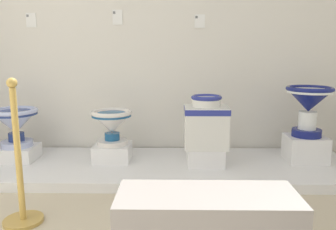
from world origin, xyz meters
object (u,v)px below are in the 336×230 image
(plinth_block_squat_floral, at_px, (18,153))
(antique_toilet_pale_glazed, at_px, (206,122))
(antique_toilet_squat_floral, at_px, (15,122))
(info_placard_first, at_px, (31,20))
(plinth_block_pale_glazed, at_px, (205,156))
(antique_toilet_slender_white, at_px, (309,102))
(info_placard_second, at_px, (117,17))
(info_placard_third, at_px, (200,21))
(plinth_block_central_ornate, at_px, (113,152))
(plinth_block_slender_white, at_px, (305,149))
(antique_toilet_central_ornate, at_px, (112,123))
(stanchion_post_near_left, at_px, (20,182))
(museum_bench, at_px, (207,230))

(plinth_block_squat_floral, distance_m, antique_toilet_pale_glazed, 1.81)
(antique_toilet_squat_floral, relative_size, info_placard_first, 3.01)
(info_placard_first, bearing_deg, plinth_block_pale_glazed, -17.23)
(plinth_block_squat_floral, xyz_separation_m, antique_toilet_slender_white, (2.72, 0.01, 0.49))
(info_placard_second, bearing_deg, info_placard_third, -0.00)
(antique_toilet_slender_white, bearing_deg, plinth_block_pale_glazed, -173.70)
(antique_toilet_pale_glazed, relative_size, antique_toilet_slender_white, 1.02)
(plinth_block_central_ornate, bearing_deg, antique_toilet_squat_floral, -179.46)
(plinth_block_squat_floral, bearing_deg, plinth_block_central_ornate, 0.54)
(plinth_block_pale_glazed, distance_m, info_placard_first, 2.21)
(plinth_block_squat_floral, xyz_separation_m, antique_toilet_squat_floral, (0.00, 0.00, 0.31))
(antique_toilet_squat_floral, distance_m, plinth_block_central_ornate, 0.95)
(plinth_block_slender_white, relative_size, info_placard_second, 2.43)
(antique_toilet_squat_floral, relative_size, antique_toilet_central_ornate, 1.10)
(plinth_block_squat_floral, height_order, info_placard_first, info_placard_first)
(plinth_block_slender_white, xyz_separation_m, info_placard_second, (-1.81, 0.43, 1.24))
(plinth_block_central_ornate, xyz_separation_m, antique_toilet_slender_white, (1.82, 0.00, 0.48))
(antique_toilet_pale_glazed, relative_size, stanchion_post_near_left, 0.50)
(antique_toilet_squat_floral, relative_size, info_placard_second, 2.88)
(plinth_block_pale_glazed, xyz_separation_m, antique_toilet_slender_white, (0.95, 0.10, 0.48))
(info_placard_second, relative_size, stanchion_post_near_left, 0.16)
(plinth_block_central_ornate, relative_size, info_placard_second, 2.31)
(plinth_block_central_ornate, relative_size, antique_toilet_slender_white, 0.73)
(antique_toilet_pale_glazed, relative_size, plinth_block_slender_white, 1.33)
(plinth_block_squat_floral, height_order, plinth_block_central_ornate, plinth_block_central_ornate)
(stanchion_post_near_left, height_order, museum_bench, stanchion_post_near_left)
(plinth_block_central_ornate, distance_m, antique_toilet_pale_glazed, 0.93)
(antique_toilet_slender_white, distance_m, museum_bench, 1.89)
(antique_toilet_central_ornate, relative_size, museum_bench, 0.42)
(info_placard_first, relative_size, info_placard_second, 0.96)
(antique_toilet_central_ornate, relative_size, info_placard_second, 2.62)
(info_placard_first, distance_m, info_placard_third, 1.71)
(plinth_block_squat_floral, distance_m, info_placard_third, 2.19)
(plinth_block_pale_glazed, xyz_separation_m, plinth_block_slender_white, (0.95, 0.10, 0.04))
(antique_toilet_pale_glazed, height_order, museum_bench, antique_toilet_pale_glazed)
(stanchion_post_near_left, bearing_deg, plinth_block_slender_white, 25.28)
(antique_toilet_central_ornate, height_order, stanchion_post_near_left, stanchion_post_near_left)
(antique_toilet_squat_floral, distance_m, plinth_block_slender_white, 2.74)
(plinth_block_slender_white, distance_m, info_placard_first, 2.98)
(plinth_block_pale_glazed, bearing_deg, plinth_block_slender_white, 6.30)
(plinth_block_pale_glazed, bearing_deg, plinth_block_central_ornate, 173.28)
(info_placard_first, relative_size, stanchion_post_near_left, 0.15)
(antique_toilet_squat_floral, relative_size, antique_toilet_slender_white, 0.91)
(plinth_block_squat_floral, distance_m, antique_toilet_slender_white, 2.77)
(antique_toilet_slender_white, bearing_deg, plinth_block_central_ornate, -179.93)
(antique_toilet_central_ornate, relative_size, info_placard_first, 2.73)
(plinth_block_pale_glazed, bearing_deg, antique_toilet_central_ornate, 173.28)
(antique_toilet_squat_floral, bearing_deg, info_placard_second, 25.97)
(plinth_block_pale_glazed, relative_size, antique_toilet_pale_glazed, 0.69)
(plinth_block_pale_glazed, relative_size, info_placard_third, 2.49)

